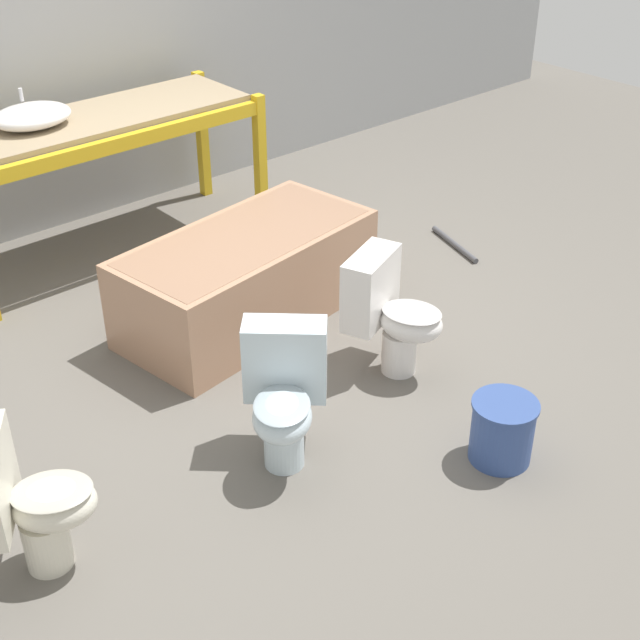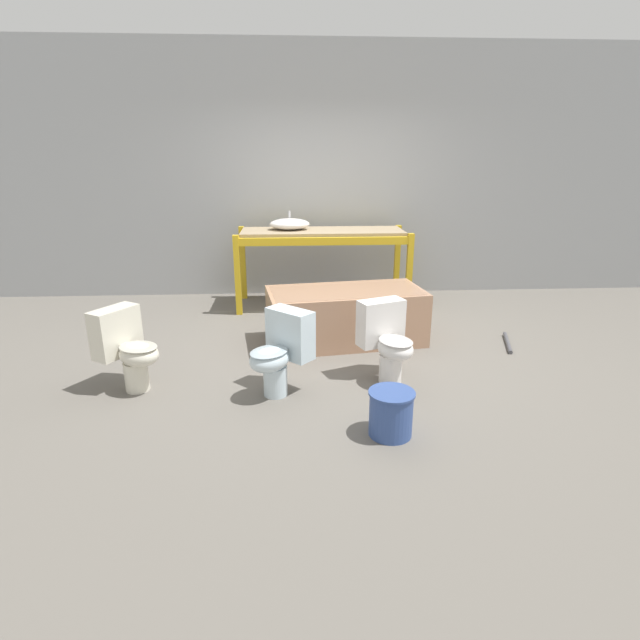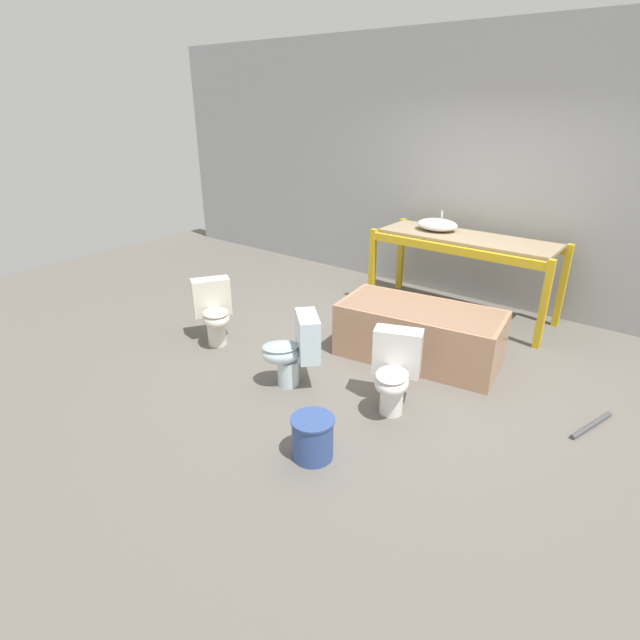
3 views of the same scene
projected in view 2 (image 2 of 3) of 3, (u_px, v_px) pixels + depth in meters
The scene contains 10 objects.
ground_plane at pixel (335, 343), 5.13m from camera, with size 12.00×12.00×0.00m, color #666059.
warehouse_wall_rear at pixel (322, 174), 6.54m from camera, with size 10.80×0.08×3.20m.
shelving_rack at pixel (322, 241), 6.19m from camera, with size 2.13×0.79×0.96m.
sink_basin at pixel (290, 224), 6.15m from camera, with size 0.49×0.39×0.22m.
bathtub_main at pixel (346, 312), 5.09m from camera, with size 1.65×0.94×0.55m.
toilet_near at pixel (387, 338), 4.20m from camera, with size 0.49×0.59×0.67m.
toilet_far at pixel (127, 347), 4.03m from camera, with size 0.60×0.55×0.67m.
toilet_extra at pixel (281, 350), 3.96m from camera, with size 0.59×0.60×0.67m.
bucket_white at pixel (391, 412), 3.41m from camera, with size 0.32×0.32×0.33m.
loose_pipe at pixel (508, 343), 5.09m from camera, with size 0.20×0.54×0.04m.
Camera 2 is at (-0.43, -4.77, 1.85)m, focal length 28.00 mm.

